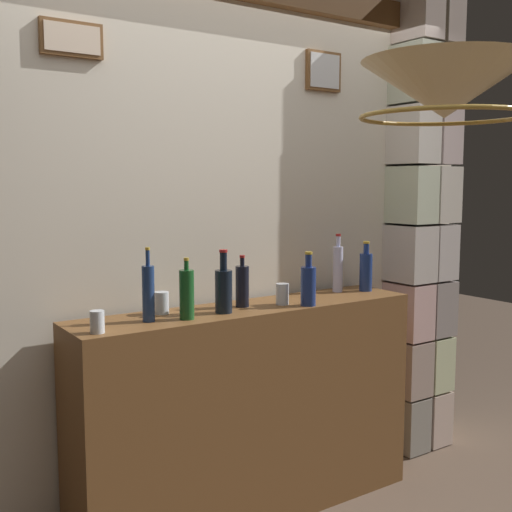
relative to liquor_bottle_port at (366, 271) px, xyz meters
name	(u,v)px	position (x,y,z in m)	size (l,w,h in m)	color
panelled_rear_partition	(221,212)	(-0.77, 0.24, 0.33)	(3.43, 0.15, 2.84)	beige
stone_pillar	(418,225)	(0.53, 0.11, 0.23)	(0.40, 0.32, 2.76)	gray
bar_shelf_unit	(250,411)	(-0.77, -0.02, -0.63)	(1.77, 0.37, 1.04)	brown
liquor_bottle_port	(366,271)	(0.00, 0.00, 0.00)	(0.07, 0.07, 0.27)	navy
liquor_bottle_scotch	(148,292)	(-1.31, -0.05, 0.01)	(0.05, 0.05, 0.32)	navy
liquor_bottle_brandy	(338,268)	(-0.15, 0.06, 0.02)	(0.05, 0.05, 0.32)	silver
liquor_bottle_whiskey	(187,294)	(-1.15, -0.10, 0.00)	(0.06, 0.06, 0.27)	#194E20
liquor_bottle_rum	(242,286)	(-0.80, 0.00, -0.01)	(0.06, 0.06, 0.25)	black
liquor_bottle_bourbon	(308,284)	(-0.52, -0.15, -0.01)	(0.07, 0.07, 0.26)	navy
liquor_bottle_rye	(224,289)	(-0.95, -0.07, 0.00)	(0.08, 0.08, 0.29)	black
glass_tumbler_rocks	(97,322)	(-1.57, -0.12, -0.07)	(0.06, 0.06, 0.09)	silver
glass_tumbler_highball	(162,303)	(-1.20, 0.07, -0.06)	(0.07, 0.07, 0.10)	silver
glass_tumbler_shot	(282,294)	(-0.61, -0.06, -0.06)	(0.06, 0.06, 0.10)	silver
pendant_lamp	(445,91)	(-0.60, -1.00, 0.80)	(0.59, 0.59, 0.52)	beige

